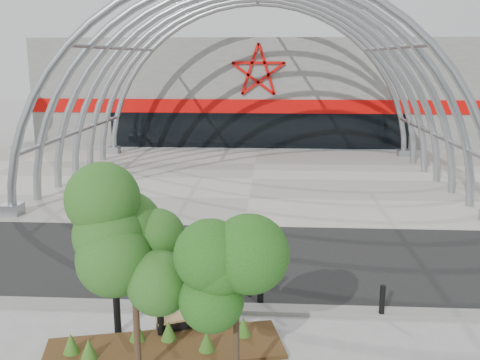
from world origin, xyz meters
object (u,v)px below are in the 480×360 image
street_tree_0 (133,242)px  bollard_2 (260,287)px  bench_0 (194,321)px  street_tree_1 (236,279)px

street_tree_0 → bollard_2: size_ratio=3.98×
street_tree_0 → bollard_2: (2.45, 3.62, -2.52)m
street_tree_0 → bench_0: street_tree_0 is taller
street_tree_0 → bench_0: (0.85, 2.23, -2.86)m
bench_0 → street_tree_1: bearing=-65.5°
street_tree_1 → street_tree_0: bearing=167.5°
street_tree_0 → bollard_2: street_tree_0 is taller
street_tree_1 → bollard_2: size_ratio=3.27×
street_tree_1 → bollard_2: 4.55m
bench_0 → bollard_2: size_ratio=1.79×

